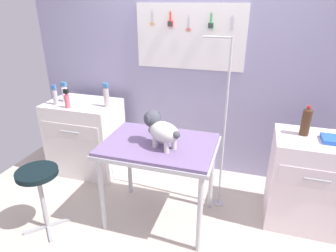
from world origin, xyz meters
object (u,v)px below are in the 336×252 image
object	(u,v)px
dog	(161,129)
soda_bottle	(306,122)
stool	(39,181)
counter_left	(86,137)
grooming_table	(159,151)
shampoo_bottle	(67,100)
cabinet_right	(308,181)
grooming_arm	(223,135)

from	to	relation	value
dog	soda_bottle	bearing A→B (deg)	22.18
stool	counter_left	bearing A→B (deg)	99.75
grooming_table	shampoo_bottle	world-z (taller)	shampoo_bottle
counter_left	soda_bottle	size ratio (longest dim) A/B	3.26
counter_left	shampoo_bottle	bearing A→B (deg)	-101.84
stool	shampoo_bottle	distance (m)	0.97
soda_bottle	cabinet_right	bearing A→B (deg)	-26.37
grooming_table	counter_left	world-z (taller)	counter_left
grooming_arm	soda_bottle	size ratio (longest dim) A/B	6.27
grooming_table	counter_left	size ratio (longest dim) A/B	1.14
grooming_table	cabinet_right	xyz separation A→B (m)	(1.31, 0.37, -0.30)
shampoo_bottle	grooming_table	bearing A→B (deg)	-18.59
soda_bottle	shampoo_bottle	bearing A→B (deg)	-179.37
cabinet_right	stool	distance (m)	2.41
counter_left	soda_bottle	world-z (taller)	soda_bottle
shampoo_bottle	counter_left	bearing A→B (deg)	78.16
grooming_table	stool	size ratio (longest dim) A/B	1.61
shampoo_bottle	cabinet_right	bearing A→B (deg)	-0.66
shampoo_bottle	soda_bottle	bearing A→B (deg)	0.63
cabinet_right	soda_bottle	world-z (taller)	soda_bottle
shampoo_bottle	stool	bearing A→B (deg)	-75.35
dog	counter_left	xyz separation A→B (m)	(-1.17, 0.64, -0.53)
shampoo_bottle	soda_bottle	distance (m)	2.38
counter_left	stool	distance (m)	1.05
counter_left	cabinet_right	size ratio (longest dim) A/B	1.01
grooming_arm	counter_left	distance (m)	1.69
dog	stool	world-z (taller)	dog
grooming_table	stool	world-z (taller)	grooming_table
grooming_table	stool	xyz separation A→B (m)	(-0.96, -0.44, -0.22)
counter_left	shampoo_bottle	size ratio (longest dim) A/B	4.22
cabinet_right	stool	bearing A→B (deg)	-160.43
grooming_arm	soda_bottle	bearing A→B (deg)	3.95
grooming_table	soda_bottle	distance (m)	1.30
grooming_table	stool	bearing A→B (deg)	-155.40
cabinet_right	shampoo_bottle	world-z (taller)	shampoo_bottle
grooming_arm	stool	distance (m)	1.70
stool	dog	bearing A→B (deg)	21.24
grooming_table	shampoo_bottle	distance (m)	1.26
dog	stool	size ratio (longest dim) A/B	0.64
cabinet_right	stool	xyz separation A→B (m)	(-2.27, -0.81, 0.08)
grooming_arm	counter_left	bearing A→B (deg)	172.47
shampoo_bottle	soda_bottle	size ratio (longest dim) A/B	0.77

